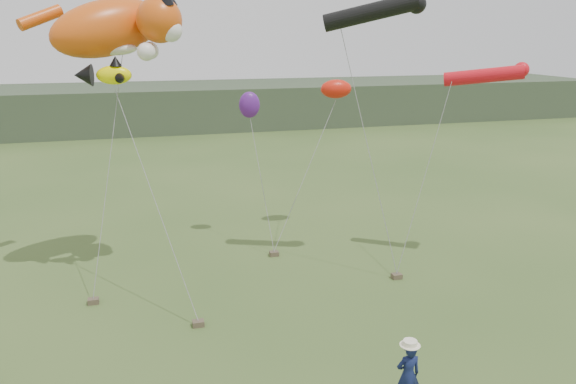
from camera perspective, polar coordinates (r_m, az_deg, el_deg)
The scene contains 7 objects.
headland at distance 57.24m, azimuth -14.42°, elevation 8.29°, with size 90.00×13.00×4.00m.
festival_attendant at distance 14.79m, azimuth 12.10°, elevation -17.72°, with size 0.63×0.41×1.72m, color #121A43.
sandbag_anchors at distance 19.82m, azimuth -8.29°, elevation -10.88°, with size 13.87×7.04×0.19m.
cat_kite at distance 21.33m, azimuth -16.78°, elevation 15.75°, with size 5.62×3.65×2.74m.
fish_kite at distance 20.62m, azimuth -18.31°, elevation 11.27°, with size 2.00×1.34×1.02m.
tube_kites at distance 21.76m, azimuth 13.53°, elevation 15.16°, with size 7.68×2.70×3.39m.
misc_kites at distance 24.93m, azimuth 1.60°, elevation 9.84°, with size 5.15×0.90×1.53m.
Camera 1 is at (-4.01, -12.11, 8.94)m, focal length 35.00 mm.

